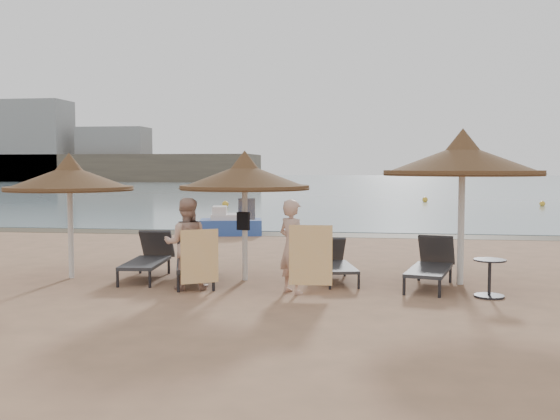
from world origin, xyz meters
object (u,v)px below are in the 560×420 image
(palapa_left, at_px, (69,179))
(palapa_right, at_px, (462,160))
(lounger_near_left, at_px, (195,259))
(lounger_far_right, at_px, (431,264))
(person_right, at_px, (292,239))
(palapa_center, at_px, (245,177))
(lounger_near_right, at_px, (335,262))
(person_left, at_px, (186,236))
(lounger_far_left, at_px, (149,257))
(pedal_boat, at_px, (230,224))
(side_table, at_px, (489,279))

(palapa_left, bearing_deg, palapa_right, 3.31)
(palapa_left, distance_m, lounger_near_left, 2.99)
(palapa_right, bearing_deg, lounger_far_right, -160.85)
(palapa_right, xyz_separation_m, person_right, (-3.06, -1.29, -1.39))
(person_right, bearing_deg, palapa_right, -117.60)
(palapa_center, relative_size, person_right, 1.33)
(palapa_right, distance_m, lounger_near_right, 3.11)
(palapa_right, xyz_separation_m, person_left, (-5.02, -1.21, -1.38))
(palapa_right, bearing_deg, person_right, -157.13)
(lounger_near_left, height_order, person_right, person_right)
(palapa_left, relative_size, person_left, 1.31)
(lounger_far_left, xyz_separation_m, pedal_boat, (-0.15, 8.00, -0.06))
(side_table, distance_m, person_right, 3.46)
(lounger_near_right, height_order, person_left, person_left)
(lounger_near_left, height_order, pedal_boat, pedal_boat)
(palapa_left, xyz_separation_m, person_left, (2.63, -0.76, -1.03))
(palapa_center, height_order, lounger_near_left, palapa_center)
(palapa_left, distance_m, person_left, 2.92)
(palapa_right, xyz_separation_m, lounger_near_right, (-2.38, 0.14, -2.00))
(lounger_far_left, distance_m, side_table, 6.55)
(lounger_far_left, height_order, person_left, person_left)
(lounger_far_left, bearing_deg, person_left, -49.53)
(palapa_right, distance_m, pedal_boat, 10.28)
(person_left, bearing_deg, lounger_near_right, -165.72)
(lounger_near_right, distance_m, lounger_far_right, 1.86)
(palapa_left, xyz_separation_m, pedal_boat, (1.36, 8.32, -1.65))
(lounger_near_right, bearing_deg, pedal_boat, 103.29)
(palapa_center, bearing_deg, lounger_near_right, 9.34)
(palapa_right, height_order, side_table, palapa_right)
(pedal_boat, bearing_deg, palapa_left, -110.76)
(palapa_right, height_order, person_left, palapa_right)
(palapa_center, height_order, palapa_right, palapa_right)
(palapa_center, height_order, pedal_boat, palapa_center)
(lounger_near_left, xyz_separation_m, side_table, (5.45, -0.80, -0.11))
(person_left, xyz_separation_m, person_right, (1.96, -0.08, -0.00))
(lounger_far_right, bearing_deg, person_left, -153.51)
(lounger_far_right, xyz_separation_m, side_table, (0.89, -0.94, -0.10))
(palapa_left, height_order, person_right, palapa_left)
(person_left, bearing_deg, lounger_far_left, -56.90)
(palapa_left, xyz_separation_m, lounger_far_right, (7.09, 0.25, -1.60))
(lounger_far_right, bearing_deg, palapa_right, 32.85)
(lounger_near_left, distance_m, lounger_near_right, 2.77)
(person_right, relative_size, pedal_boat, 0.88)
(lounger_far_left, relative_size, side_table, 3.16)
(palapa_left, distance_m, lounger_far_right, 7.27)
(lounger_far_right, relative_size, pedal_boat, 0.96)
(palapa_center, bearing_deg, person_left, -129.80)
(palapa_center, relative_size, lounger_far_right, 1.22)
(palapa_right, relative_size, lounger_near_left, 1.36)
(palapa_right, xyz_separation_m, lounger_far_right, (-0.56, -0.19, -1.95))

